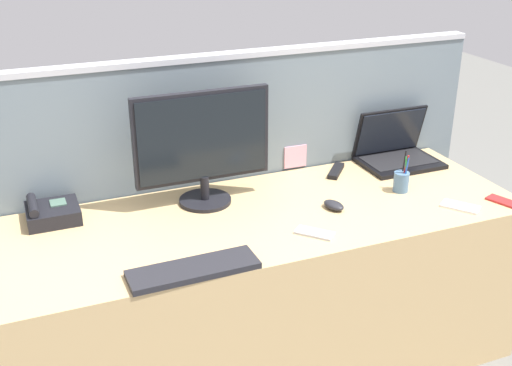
% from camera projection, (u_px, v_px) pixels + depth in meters
% --- Properties ---
extents(ground_plane, '(10.00, 10.00, 0.00)m').
position_uv_depth(ground_plane, '(260.00, 364.00, 2.86)').
color(ground_plane, slate).
extents(desk, '(2.16, 0.75, 0.74)m').
position_uv_depth(desk, '(260.00, 293.00, 2.71)').
color(desk, tan).
rests_on(desk, ground_plane).
extents(cubicle_divider, '(2.44, 0.08, 1.31)m').
position_uv_depth(cubicle_divider, '(226.00, 194.00, 2.94)').
color(cubicle_divider, slate).
rests_on(cubicle_divider, ground_plane).
extents(desktop_monitor, '(0.56, 0.22, 0.47)m').
position_uv_depth(desktop_monitor, '(203.00, 143.00, 2.57)').
color(desktop_monitor, black).
rests_on(desktop_monitor, desk).
extents(laptop, '(0.36, 0.27, 0.25)m').
position_uv_depth(laptop, '(395.00, 150.00, 3.05)').
color(laptop, black).
rests_on(laptop, desk).
extents(desk_phone, '(0.20, 0.19, 0.10)m').
position_uv_depth(desk_phone, '(51.00, 213.00, 2.50)').
color(desk_phone, black).
rests_on(desk_phone, desk).
extents(keyboard_main, '(0.45, 0.14, 0.02)m').
position_uv_depth(keyboard_main, '(193.00, 269.00, 2.16)').
color(keyboard_main, '#232328').
rests_on(keyboard_main, desk).
extents(computer_mouse_right_hand, '(0.09, 0.11, 0.03)m').
position_uv_depth(computer_mouse_right_hand, '(334.00, 205.00, 2.60)').
color(computer_mouse_right_hand, '#232328').
rests_on(computer_mouse_right_hand, desk).
extents(pen_cup, '(0.07, 0.07, 0.18)m').
position_uv_depth(pen_cup, '(401.00, 181.00, 2.75)').
color(pen_cup, '#4C7093').
rests_on(pen_cup, desk).
extents(cell_phone_white_slab, '(0.15, 0.16, 0.01)m').
position_uv_depth(cell_phone_white_slab, '(460.00, 206.00, 2.62)').
color(cell_phone_white_slab, silver).
rests_on(cell_phone_white_slab, desk).
extents(cell_phone_silver_slab, '(0.15, 0.15, 0.01)m').
position_uv_depth(cell_phone_silver_slab, '(314.00, 233.00, 2.41)').
color(cell_phone_silver_slab, '#B7BAC1').
rests_on(cell_phone_silver_slab, desk).
extents(cell_phone_red_case, '(0.10, 0.15, 0.01)m').
position_uv_depth(cell_phone_red_case, '(503.00, 201.00, 2.66)').
color(cell_phone_red_case, '#B22323').
rests_on(cell_phone_red_case, desk).
extents(tv_remote, '(0.14, 0.16, 0.02)m').
position_uv_depth(tv_remote, '(336.00, 171.00, 2.95)').
color(tv_remote, black).
rests_on(tv_remote, desk).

